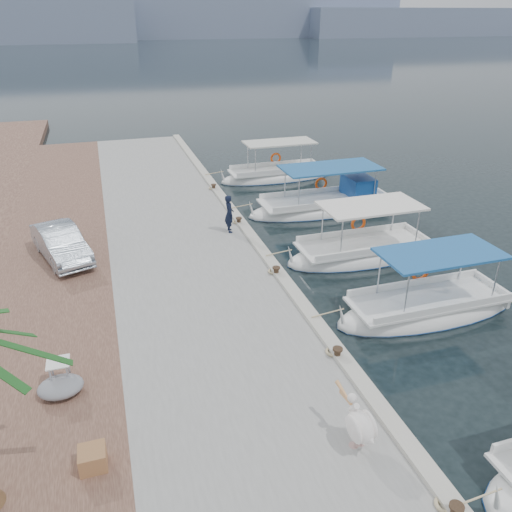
{
  "coord_description": "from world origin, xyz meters",
  "views": [
    {
      "loc": [
        -5.71,
        -13.33,
        8.95
      ],
      "look_at": [
        -1.0,
        1.85,
        1.2
      ],
      "focal_mm": 35.0,
      "sensor_mm": 36.0,
      "label": 1
    }
  ],
  "objects_px": {
    "fishing_caique_d": "(326,207)",
    "fisherman": "(229,214)",
    "fishing_caique_c": "(363,254)",
    "fishing_caique_b": "(426,310)",
    "parked_car": "(61,243)",
    "fishing_caique_e": "(276,177)",
    "pelican": "(360,425)"
  },
  "relations": [
    {
      "from": "fishing_caique_c",
      "to": "pelican",
      "type": "bearing_deg",
      "value": -118.96
    },
    {
      "from": "fishing_caique_d",
      "to": "fisherman",
      "type": "distance_m",
      "value": 6.21
    },
    {
      "from": "fishing_caique_b",
      "to": "fishing_caique_d",
      "type": "xyz_separation_m",
      "value": [
        0.88,
        9.85,
        0.06
      ]
    },
    {
      "from": "fishing_caique_c",
      "to": "fishing_caique_d",
      "type": "bearing_deg",
      "value": 81.19
    },
    {
      "from": "fishing_caique_b",
      "to": "parked_car",
      "type": "relative_size",
      "value": 1.69
    },
    {
      "from": "pelican",
      "to": "fishing_caique_d",
      "type": "bearing_deg",
      "value": 67.85
    },
    {
      "from": "fisherman",
      "to": "parked_car",
      "type": "height_order",
      "value": "fisherman"
    },
    {
      "from": "fishing_caique_e",
      "to": "pelican",
      "type": "bearing_deg",
      "value": -104.53
    },
    {
      "from": "fishing_caique_c",
      "to": "parked_car",
      "type": "distance_m",
      "value": 11.83
    },
    {
      "from": "fishing_caique_d",
      "to": "pelican",
      "type": "distance_m",
      "value": 15.8
    },
    {
      "from": "fishing_caique_b",
      "to": "fishing_caique_d",
      "type": "bearing_deg",
      "value": 84.89
    },
    {
      "from": "fishing_caique_b",
      "to": "fishing_caique_c",
      "type": "distance_m",
      "value": 4.48
    },
    {
      "from": "parked_car",
      "to": "fishing_caique_d",
      "type": "bearing_deg",
      "value": -4.93
    },
    {
      "from": "fishing_caique_b",
      "to": "fisherman",
      "type": "distance_m",
      "value": 8.96
    },
    {
      "from": "fishing_caique_b",
      "to": "fishing_caique_c",
      "type": "height_order",
      "value": "same"
    },
    {
      "from": "fishing_caique_c",
      "to": "parked_car",
      "type": "xyz_separation_m",
      "value": [
        -11.55,
        2.38,
        1.0
      ]
    },
    {
      "from": "fishing_caique_e",
      "to": "parked_car",
      "type": "distance_m",
      "value": 14.61
    },
    {
      "from": "fishing_caique_d",
      "to": "parked_car",
      "type": "relative_size",
      "value": 2.1
    },
    {
      "from": "fishing_caique_e",
      "to": "fisherman",
      "type": "height_order",
      "value": "fishing_caique_e"
    },
    {
      "from": "fishing_caique_d",
      "to": "fishing_caique_e",
      "type": "distance_m",
      "value": 5.74
    },
    {
      "from": "fishing_caique_b",
      "to": "pelican",
      "type": "relative_size",
      "value": 4.46
    },
    {
      "from": "fishing_caique_d",
      "to": "fishing_caique_b",
      "type": "bearing_deg",
      "value": -95.11
    },
    {
      "from": "fisherman",
      "to": "parked_car",
      "type": "xyz_separation_m",
      "value": [
        -6.74,
        -0.65,
        -0.18
      ]
    },
    {
      "from": "fishing_caique_e",
      "to": "pelican",
      "type": "relative_size",
      "value": 4.73
    },
    {
      "from": "fisherman",
      "to": "fishing_caique_d",
      "type": "bearing_deg",
      "value": -64.88
    },
    {
      "from": "fishing_caique_c",
      "to": "fisherman",
      "type": "bearing_deg",
      "value": 147.81
    },
    {
      "from": "fishing_caique_b",
      "to": "fishing_caique_d",
      "type": "distance_m",
      "value": 9.89
    },
    {
      "from": "fisherman",
      "to": "fishing_caique_c",
      "type": "bearing_deg",
      "value": -119.68
    },
    {
      "from": "fishing_caique_d",
      "to": "fisherman",
      "type": "xyz_separation_m",
      "value": [
        -5.64,
        -2.35,
        1.13
      ]
    },
    {
      "from": "fishing_caique_e",
      "to": "fishing_caique_b",
      "type": "bearing_deg",
      "value": -90.73
    },
    {
      "from": "fishing_caique_d",
      "to": "fishing_caique_e",
      "type": "bearing_deg",
      "value": 96.84
    },
    {
      "from": "pelican",
      "to": "fisherman",
      "type": "relative_size",
      "value": 0.89
    }
  ]
}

